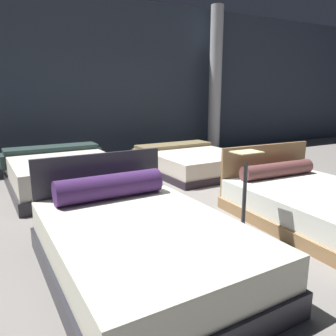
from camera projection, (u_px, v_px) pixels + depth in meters
name	position (u px, v px, depth m)	size (l,w,h in m)	color
ground_plane	(185.00, 208.00, 4.35)	(18.00, 18.00, 0.02)	gray
showroom_back_wall	(98.00, 80.00, 7.19)	(18.00, 0.06, 3.50)	#333D4C
bed_0	(141.00, 245.00, 2.73)	(1.54, 2.15, 0.87)	#292830
bed_1	(320.00, 205.00, 3.84)	(1.63, 2.07, 0.79)	#967149
bed_2	(63.00, 173.00, 5.14)	(1.70, 2.05, 0.58)	#2E2B30
bed_3	(192.00, 161.00, 6.28)	(1.72, 2.00, 0.46)	black
price_sign	(244.00, 208.00, 3.29)	(0.28, 0.24, 0.93)	#3F3F44
support_pillar	(215.00, 82.00, 8.09)	(0.30, 0.30, 3.50)	silver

